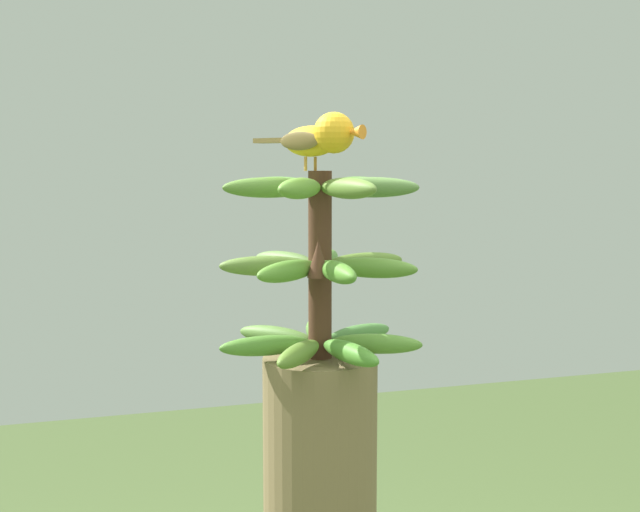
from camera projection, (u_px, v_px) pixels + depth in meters
name	position (u px, v px, depth m)	size (l,w,h in m)	color
banana_bunch	(320.00, 265.00, 1.36)	(0.34, 0.34, 0.31)	#4C2D1E
perched_bird	(322.00, 137.00, 1.31)	(0.19, 0.14, 0.09)	#C68933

